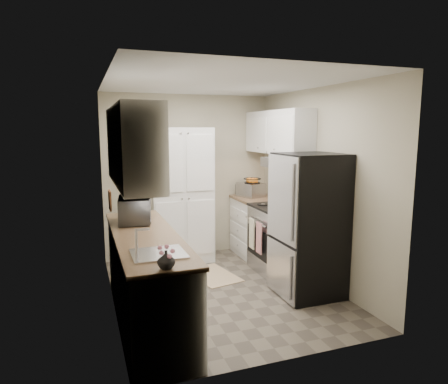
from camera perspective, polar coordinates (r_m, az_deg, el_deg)
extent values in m
plane|color=#665B4C|center=(5.08, -0.18, -13.90)|extent=(3.20, 3.20, 0.00)
cube|color=beige|center=(6.26, -5.09, 2.27)|extent=(2.60, 0.04, 2.50)
cube|color=beige|center=(3.30, 9.16, -3.84)|extent=(2.60, 0.04, 2.50)
cube|color=beige|center=(4.48, -16.04, -0.70)|extent=(0.04, 3.20, 2.50)
cube|color=beige|center=(5.31, 13.15, 0.88)|extent=(0.04, 3.20, 2.50)
cube|color=silver|center=(4.72, -0.19, 15.35)|extent=(2.60, 3.20, 0.04)
cube|color=white|center=(3.70, -13.00, 6.48)|extent=(0.33, 1.60, 0.70)
cube|color=white|center=(5.89, 7.63, 8.05)|extent=(0.33, 1.55, 0.58)
cube|color=#99999E|center=(5.50, 9.02, 4.10)|extent=(0.45, 0.76, 0.13)
cube|color=#B7B7BC|center=(3.48, -9.36, -8.73)|extent=(0.45, 0.40, 0.02)
cube|color=brown|center=(4.69, -15.99, -1.15)|extent=(0.02, 0.22, 0.22)
cube|color=white|center=(5.97, -6.22, -0.50)|extent=(0.90, 0.55, 2.00)
cube|color=white|center=(4.31, -10.97, -12.08)|extent=(0.60, 2.30, 0.88)
cube|color=#846647|center=(4.17, -11.16, -6.16)|extent=(0.63, 2.33, 0.04)
cube|color=white|center=(6.35, 4.67, -5.07)|extent=(0.60, 0.80, 0.88)
cube|color=#846647|center=(6.25, 4.73, -0.98)|extent=(0.63, 0.83, 0.04)
cube|color=#B7B7BC|center=(5.64, 7.86, -6.81)|extent=(0.64, 0.76, 0.90)
cube|color=black|center=(5.54, 7.96, -2.17)|extent=(0.66, 0.78, 0.03)
cube|color=black|center=(5.66, 10.59, -0.92)|extent=(0.06, 0.76, 0.22)
cube|color=pink|center=(5.34, 5.03, -6.56)|extent=(0.01, 0.16, 0.42)
cube|color=beige|center=(5.55, 3.99, -5.95)|extent=(0.01, 0.16, 0.42)
cube|color=#B7B7BC|center=(4.86, 12.02, -4.64)|extent=(0.70, 0.72, 1.70)
imported|color=silver|center=(4.67, -12.63, -2.50)|extent=(0.42, 0.56, 0.29)
cylinder|color=black|center=(5.08, -13.22, -1.50)|extent=(0.08, 0.08, 0.31)
imported|color=silver|center=(3.11, -8.26, -9.56)|extent=(0.16, 0.16, 0.14)
cube|color=#388C36|center=(5.11, -13.03, -1.70)|extent=(0.03, 0.21, 0.26)
cube|color=#AAA9AE|center=(6.31, 3.84, 0.32)|extent=(0.41, 0.46, 0.22)
cube|color=#DBB98B|center=(5.56, -1.57, -11.79)|extent=(0.66, 0.89, 0.01)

